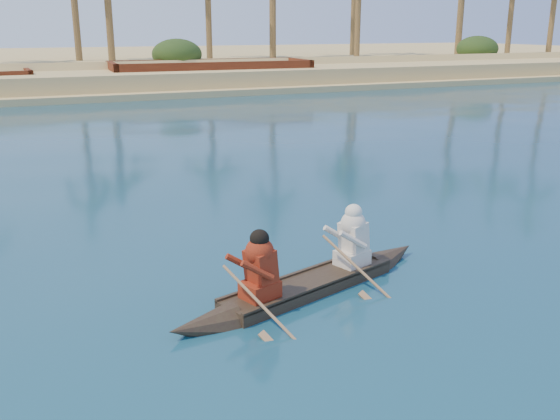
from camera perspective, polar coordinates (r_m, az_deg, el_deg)
name	(u,v)px	position (r m, az deg, el deg)	size (l,w,h in m)	color
canoe	(309,275)	(9.42, 2.66, -5.93)	(4.89, 2.12, 1.36)	#342B1C
barge_right	(211,77)	(40.80, -6.31, 11.97)	(12.68, 4.75, 2.08)	#602814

